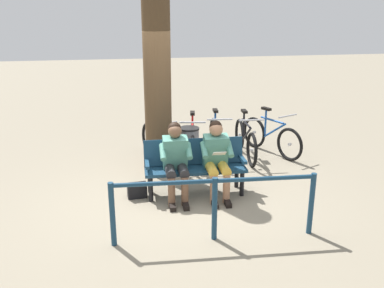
{
  "coord_description": "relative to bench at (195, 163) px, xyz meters",
  "views": [
    {
      "loc": [
        0.9,
        5.97,
        2.82
      ],
      "look_at": [
        -0.27,
        -0.35,
        0.75
      ],
      "focal_mm": 38.92,
      "sensor_mm": 36.0,
      "label": 1
    }
  ],
  "objects": [
    {
      "name": "bicycle_purple",
      "position": [
        -0.75,
        -1.61,
        -0.15
      ],
      "size": [
        0.48,
        1.68,
        0.94
      ],
      "rotation": [
        0.0,
        0.0,
        1.47
      ],
      "color": "black",
      "rests_on": "ground"
    },
    {
      "name": "bicycle_blue",
      "position": [
        -0.24,
        -1.49,
        -0.15
      ],
      "size": [
        0.49,
        1.66,
        0.94
      ],
      "rotation": [
        0.0,
        0.0,
        1.39
      ],
      "color": "black",
      "rests_on": "ground"
    },
    {
      "name": "bicycle_green",
      "position": [
        -1.9,
        -1.59,
        -0.15
      ],
      "size": [
        0.75,
        1.56,
        0.94
      ],
      "rotation": [
        0.0,
        0.0,
        1.98
      ],
      "color": "black",
      "rests_on": "ground"
    },
    {
      "name": "tree_trunk",
      "position": [
        0.46,
        -0.99,
        1.15
      ],
      "size": [
        0.47,
        0.47,
        3.32
      ],
      "primitive_type": "cylinder",
      "color": "#4C3823",
      "rests_on": "ground"
    },
    {
      "name": "railing_fence",
      "position": [
        0.03,
        1.48,
        0.07
      ],
      "size": [
        2.62,
        0.24,
        0.85
      ],
      "rotation": [
        0.0,
        0.0,
        -0.07
      ],
      "color": "navy",
      "rests_on": "ground"
    },
    {
      "name": "litter_bin",
      "position": [
        -0.12,
        -1.19,
        -0.13
      ],
      "size": [
        0.38,
        0.38,
        0.75
      ],
      "color": "slate",
      "rests_on": "ground"
    },
    {
      "name": "person_reading",
      "position": [
        -0.31,
        0.18,
        0.16
      ],
      "size": [
        0.5,
        0.78,
        1.2
      ],
      "rotation": [
        0.0,
        0.0,
        -0.04
      ],
      "color": "#4C8C7A",
      "rests_on": "ground"
    },
    {
      "name": "bench",
      "position": [
        0.0,
        0.0,
        0.0
      ],
      "size": [
        1.62,
        0.54,
        0.87
      ],
      "rotation": [
        0.0,
        0.0,
        -0.04
      ],
      "color": "navy",
      "rests_on": "ground"
    },
    {
      "name": "ground_plane",
      "position": [
        0.28,
        0.13,
        -0.51
      ],
      "size": [
        40.0,
        40.0,
        0.0
      ],
      "primitive_type": "plane",
      "color": "gray"
    },
    {
      "name": "person_companion",
      "position": [
        0.33,
        0.15,
        0.16
      ],
      "size": [
        0.5,
        0.78,
        1.2
      ],
      "rotation": [
        0.0,
        0.0,
        -0.04
      ],
      "color": "#4C8C7A",
      "rests_on": "ground"
    },
    {
      "name": "bicycle_silver",
      "position": [
        -1.3,
        -1.45,
        -0.15
      ],
      "size": [
        0.48,
        1.68,
        0.94
      ],
      "rotation": [
        0.0,
        0.0,
        1.51
      ],
      "color": "black",
      "rests_on": "ground"
    },
    {
      "name": "bicycle_black",
      "position": [
        0.44,
        -1.51,
        -0.15
      ],
      "size": [
        0.59,
        1.64,
        0.94
      ],
      "rotation": [
        0.0,
        0.0,
        1.83
      ],
      "color": "black",
      "rests_on": "ground"
    },
    {
      "name": "handbag",
      "position": [
        0.93,
        0.04,
        -0.39
      ],
      "size": [
        0.31,
        0.17,
        0.24
      ],
      "primitive_type": "cube",
      "rotation": [
        0.0,
        0.0,
        0.09
      ],
      "color": "black",
      "rests_on": "ground"
    }
  ]
}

